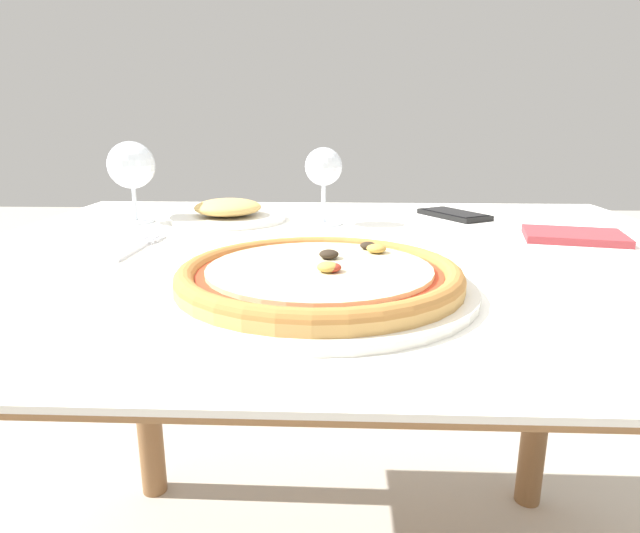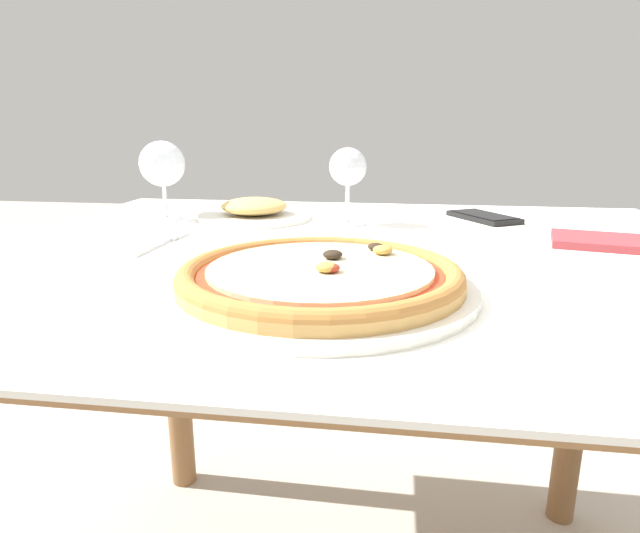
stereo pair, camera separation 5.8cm
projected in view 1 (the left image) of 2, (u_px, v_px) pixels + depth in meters
The scene contains 8 objects.
dining_table at pixel (341, 307), 0.82m from camera, with size 1.15×0.94×0.72m.
pizza_plate at pixel (320, 278), 0.58m from camera, with size 0.34×0.34×0.04m.
fork at pixel (140, 246), 0.80m from camera, with size 0.03×0.17×0.00m.
wine_glass_far_left at pixel (324, 170), 0.96m from camera, with size 0.07×0.07×0.14m.
wine_glass_far_right at pixel (132, 167), 0.98m from camera, with size 0.09×0.09×0.15m.
cell_phone at pixel (454, 214), 1.06m from camera, with size 0.13×0.16×0.01m.
side_plate at pixel (228, 212), 1.02m from camera, with size 0.22×0.22×0.04m.
napkin_folded at pixel (574, 236), 0.86m from camera, with size 0.17×0.14×0.01m.
Camera 1 is at (-0.00, -0.78, 0.90)m, focal length 30.00 mm.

